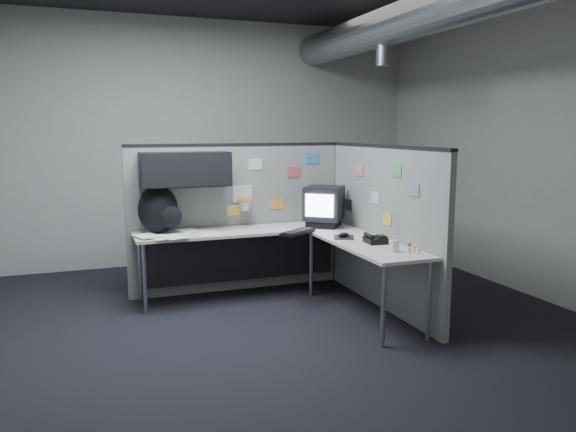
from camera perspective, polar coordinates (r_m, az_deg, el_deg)
name	(u,v)px	position (r m, az deg, el deg)	size (l,w,h in m)	color
room	(344,94)	(5.18, 5.72, 12.25)	(5.62, 5.62, 3.22)	black
partition_back	(225,202)	(6.11, -6.41, 1.38)	(2.44, 0.42, 1.63)	gray
partition_right	(382,226)	(5.70, 9.51, -1.03)	(0.07, 2.23, 1.63)	gray
desk	(276,244)	(5.78, -1.21, -2.84)	(2.31, 2.11, 0.73)	beige
monitor	(324,206)	(6.10, 3.67, 1.03)	(0.54, 0.54, 0.44)	black
keyboard	(298,232)	(5.69, 1.00, -1.65)	(0.44, 0.37, 0.04)	black
mouse	(344,236)	(5.52, 5.69, -2.02)	(0.27, 0.29, 0.05)	black
phone	(375,239)	(5.29, 8.84, -2.36)	(0.19, 0.21, 0.09)	black
bottles	(412,249)	(4.96, 12.47, -3.27)	(0.11, 0.16, 0.07)	silver
cup	(395,246)	(4.94, 10.81, -3.02)	(0.07, 0.07, 0.10)	beige
papers	(176,234)	(5.73, -11.31, -1.84)	(0.88, 0.64, 0.02)	white
backpack	(159,210)	(5.84, -12.94, 0.61)	(0.48, 0.43, 0.49)	black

